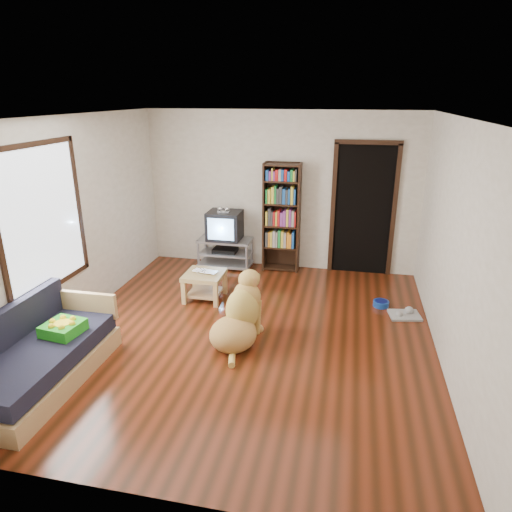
% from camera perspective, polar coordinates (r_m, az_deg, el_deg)
% --- Properties ---
extents(ground, '(5.00, 5.00, 0.00)m').
position_cam_1_polar(ground, '(5.75, -1.15, -9.86)').
color(ground, '#612310').
rests_on(ground, ground).
extents(ceiling, '(5.00, 5.00, 0.00)m').
position_cam_1_polar(ceiling, '(5.01, -1.36, 17.00)').
color(ceiling, white).
rests_on(ceiling, ground).
extents(wall_back, '(4.50, 0.00, 4.50)m').
position_cam_1_polar(wall_back, '(7.61, 3.08, 8.02)').
color(wall_back, silver).
rests_on(wall_back, ground).
extents(wall_front, '(4.50, 0.00, 4.50)m').
position_cam_1_polar(wall_front, '(3.05, -12.23, -11.05)').
color(wall_front, silver).
rests_on(wall_front, ground).
extents(wall_left, '(0.00, 5.00, 5.00)m').
position_cam_1_polar(wall_left, '(6.13, -22.23, 3.71)').
color(wall_left, silver).
rests_on(wall_left, ground).
extents(wall_right, '(0.00, 5.00, 5.00)m').
position_cam_1_polar(wall_right, '(5.22, 23.57, 0.90)').
color(wall_right, silver).
rests_on(wall_right, ground).
extents(green_cushion, '(0.41, 0.41, 0.12)m').
position_cam_1_polar(green_cushion, '(5.31, -22.97, -8.30)').
color(green_cushion, green).
rests_on(green_cushion, sofa).
extents(laptop, '(0.40, 0.29, 0.03)m').
position_cam_1_polar(laptop, '(6.56, -6.57, -2.11)').
color(laptop, silver).
rests_on(laptop, coffee_table).
extents(dog_bowl, '(0.22, 0.22, 0.08)m').
position_cam_1_polar(dog_bowl, '(6.69, 15.35, -5.77)').
color(dog_bowl, navy).
rests_on(dog_bowl, ground).
extents(grey_rag, '(0.45, 0.38, 0.03)m').
position_cam_1_polar(grey_rag, '(6.51, 18.08, -7.05)').
color(grey_rag, '#9C9C9C').
rests_on(grey_rag, ground).
extents(window, '(0.03, 1.46, 1.70)m').
position_cam_1_polar(window, '(5.68, -25.08, 4.23)').
color(window, white).
rests_on(window, wall_left).
extents(doorway, '(1.03, 0.05, 2.19)m').
position_cam_1_polar(doorway, '(7.55, 13.26, 6.02)').
color(doorway, black).
rests_on(doorway, wall_back).
extents(tv_stand, '(0.90, 0.45, 0.50)m').
position_cam_1_polar(tv_stand, '(7.84, -3.85, 0.53)').
color(tv_stand, '#99999E').
rests_on(tv_stand, ground).
extents(crt_tv, '(0.55, 0.52, 0.58)m').
position_cam_1_polar(crt_tv, '(7.72, -3.89, 3.91)').
color(crt_tv, black).
rests_on(crt_tv, tv_stand).
extents(bookshelf, '(0.60, 0.30, 1.80)m').
position_cam_1_polar(bookshelf, '(7.52, 3.23, 5.54)').
color(bookshelf, black).
rests_on(bookshelf, ground).
extents(sofa, '(0.80, 1.80, 0.80)m').
position_cam_1_polar(sofa, '(5.28, -25.57, -11.60)').
color(sofa, tan).
rests_on(sofa, ground).
extents(coffee_table, '(0.55, 0.55, 0.40)m').
position_cam_1_polar(coffee_table, '(6.63, -6.45, -3.09)').
color(coffee_table, tan).
rests_on(coffee_table, ground).
extents(dog, '(0.70, 1.07, 0.88)m').
position_cam_1_polar(dog, '(5.48, -2.05, -7.65)').
color(dog, '#B88447').
rests_on(dog, ground).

